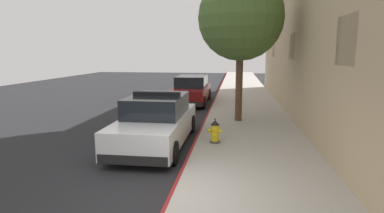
% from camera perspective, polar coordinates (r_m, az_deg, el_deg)
% --- Properties ---
extents(ground_plane, '(29.96, 60.00, 0.20)m').
position_cam_1_polar(ground_plane, '(16.77, -11.05, -0.70)').
color(ground_plane, '#232326').
extents(sidewalk_pavement, '(3.51, 60.00, 0.15)m').
position_cam_1_polar(sidewalk_pavement, '(15.85, 9.91, -0.62)').
color(sidewalk_pavement, '#ADA89E').
rests_on(sidewalk_pavement, ground).
extents(curb_painted_edge, '(0.08, 60.00, 0.15)m').
position_cam_1_polar(curb_painted_edge, '(15.89, 3.43, -0.47)').
color(curb_painted_edge, maroon).
rests_on(curb_painted_edge, ground).
extents(storefront_building, '(5.70, 24.11, 6.08)m').
position_cam_1_polar(storefront_building, '(14.93, 28.18, 9.23)').
color(storefront_building, tan).
rests_on(storefront_building, ground).
extents(police_cruiser, '(1.94, 4.84, 1.68)m').
position_cam_1_polar(police_cruiser, '(9.94, -6.41, -2.74)').
color(police_cruiser, white).
rests_on(police_cruiser, ground).
extents(parked_car_silver_ahead, '(1.94, 4.84, 1.56)m').
position_cam_1_polar(parked_car_silver_ahead, '(18.18, -0.09, 2.96)').
color(parked_car_silver_ahead, maroon).
rests_on(parked_car_silver_ahead, ground).
extents(fire_hydrant, '(0.44, 0.40, 0.76)m').
position_cam_1_polar(fire_hydrant, '(9.67, 4.18, -4.55)').
color(fire_hydrant, '#4C4C51').
rests_on(fire_hydrant, sidewalk_pavement).
extents(street_tree, '(3.34, 3.34, 5.75)m').
position_cam_1_polar(street_tree, '(12.80, 8.83, 15.59)').
color(street_tree, brown).
rests_on(street_tree, sidewalk_pavement).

